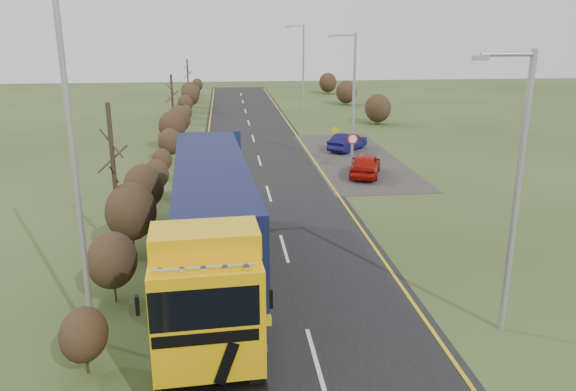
% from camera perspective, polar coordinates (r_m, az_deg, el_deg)
% --- Properties ---
extents(ground, '(160.00, 160.00, 0.00)m').
position_cam_1_polar(ground, '(19.43, 0.87, -9.84)').
color(ground, '#32401B').
rests_on(ground, ground).
extents(road, '(8.00, 120.00, 0.02)m').
position_cam_1_polar(road, '(28.68, -1.66, -0.94)').
color(road, black).
rests_on(road, ground).
extents(layby, '(6.00, 18.00, 0.02)m').
position_cam_1_polar(layby, '(39.23, 6.61, 3.78)').
color(layby, '#2F2C2A').
rests_on(layby, ground).
extents(lane_markings, '(7.52, 116.00, 0.01)m').
position_cam_1_polar(lane_markings, '(28.38, -1.61, -1.08)').
color(lane_markings, gold).
rests_on(lane_markings, road).
extents(hedgerow, '(2.24, 102.04, 6.05)m').
position_cam_1_polar(hedgerow, '(26.38, -14.38, 0.61)').
color(hedgerow, black).
rests_on(hedgerow, ground).
extents(lorry, '(3.23, 15.30, 4.23)m').
position_cam_1_polar(lorry, '(19.23, -7.76, -2.53)').
color(lorry, black).
rests_on(lorry, ground).
extents(car_red_hatchback, '(2.93, 4.50, 1.43)m').
position_cam_1_polar(car_red_hatchback, '(34.47, 7.86, 3.14)').
color(car_red_hatchback, '#A40E08').
rests_on(car_red_hatchback, ground).
extents(car_blue_sedan, '(3.53, 3.84, 1.28)m').
position_cam_1_polar(car_blue_sedan, '(41.62, 6.08, 5.42)').
color(car_blue_sedan, '#0E0B3F').
rests_on(car_blue_sedan, ground).
extents(streetlight_near, '(1.74, 0.18, 8.15)m').
position_cam_1_polar(streetlight_near, '(16.79, 22.06, 0.93)').
color(streetlight_near, '#999B9E').
rests_on(streetlight_near, ground).
extents(streetlight_mid, '(1.80, 0.18, 8.43)m').
position_cam_1_polar(streetlight_mid, '(35.74, 6.54, 10.05)').
color(streetlight_mid, '#999B9E').
rests_on(streetlight_mid, ground).
extents(streetlight_far, '(1.93, 0.18, 9.05)m').
position_cam_1_polar(streetlight_far, '(58.10, 1.45, 12.99)').
color(streetlight_far, '#999B9E').
rests_on(streetlight_far, ground).
extents(left_pole, '(0.16, 0.16, 11.47)m').
position_cam_1_polar(left_pole, '(15.59, -21.12, 4.70)').
color(left_pole, '#999B9E').
rests_on(left_pole, ground).
extents(speed_sign, '(0.66, 0.10, 2.41)m').
position_cam_1_polar(speed_sign, '(35.24, 6.57, 5.11)').
color(speed_sign, '#999B9E').
rests_on(speed_sign, ground).
extents(warning_board, '(0.69, 0.11, 1.80)m').
position_cam_1_polar(warning_board, '(41.58, 4.85, 6.07)').
color(warning_board, '#999B9E').
rests_on(warning_board, ground).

